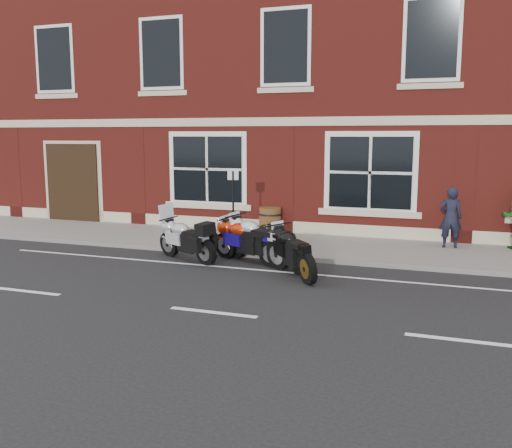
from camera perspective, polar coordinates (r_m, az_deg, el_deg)
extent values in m
plane|color=black|center=(12.63, 1.25, -4.92)|extent=(80.00, 80.00, 0.00)
cube|color=slate|center=(15.42, 4.77, -2.18)|extent=(30.00, 3.00, 0.12)
cube|color=slate|center=(13.93, 3.10, -3.36)|extent=(30.00, 0.16, 0.12)
cube|color=maroon|center=(22.67, 10.06, 16.34)|extent=(24.00, 12.00, 12.00)
cylinder|color=black|center=(14.45, -8.55, -1.98)|extent=(0.62, 0.38, 0.62)
cylinder|color=black|center=(13.36, -4.92, -2.81)|extent=(0.62, 0.38, 0.62)
cube|color=black|center=(13.88, -6.96, -1.01)|extent=(0.81, 0.55, 0.21)
ellipsoid|color=#AAABAF|center=(13.97, -7.34, -0.46)|extent=(0.64, 0.55, 0.31)
cube|color=black|center=(13.56, -5.94, -0.88)|extent=(0.59, 0.46, 0.10)
cube|color=silver|center=(14.31, -8.58, 1.20)|extent=(0.21, 0.39, 0.44)
cylinder|color=black|center=(14.11, -2.96, -2.11)|extent=(0.65, 0.37, 0.64)
cylinder|color=black|center=(13.14, 1.55, -2.93)|extent=(0.65, 0.37, 0.64)
cube|color=black|center=(13.59, -0.94, -1.07)|extent=(0.84, 0.53, 0.22)
ellipsoid|color=#AC2107|center=(13.67, -1.41, -0.49)|extent=(0.66, 0.55, 0.32)
cube|color=black|center=(13.30, 0.32, -0.93)|extent=(0.61, 0.45, 0.10)
cylinder|color=black|center=(13.01, 2.51, -3.03)|extent=(0.52, 0.59, 0.66)
cylinder|color=black|center=(11.67, 5.32, -4.44)|extent=(0.52, 0.59, 0.66)
cube|color=black|center=(12.31, 3.76, -2.06)|extent=(0.72, 0.79, 0.23)
ellipsoid|color=black|center=(12.43, 3.48, -1.37)|extent=(0.65, 0.68, 0.33)
cube|color=black|center=(11.93, 4.56, -2.02)|extent=(0.57, 0.61, 0.10)
cylinder|color=black|center=(14.10, -1.90, -2.01)|extent=(0.67, 0.48, 0.70)
cylinder|color=black|center=(12.91, 2.38, -3.03)|extent=(0.67, 0.48, 0.70)
cube|color=black|center=(13.47, 0.00, -0.92)|extent=(0.88, 0.67, 0.24)
ellipsoid|color=silver|center=(13.57, -0.44, -0.29)|extent=(0.72, 0.65, 0.35)
cube|color=black|center=(13.12, 1.21, -0.80)|extent=(0.66, 0.55, 0.11)
cylinder|color=black|center=(13.69, 1.83, -2.55)|extent=(0.48, 0.53, 0.60)
cylinder|color=black|center=(12.48, 4.29, -3.70)|extent=(0.48, 0.53, 0.60)
cube|color=black|center=(13.06, 2.93, -1.70)|extent=(0.66, 0.71, 0.21)
ellipsoid|color=black|center=(13.17, 2.68, -1.11)|extent=(0.60, 0.61, 0.30)
cube|color=black|center=(12.71, 3.62, -1.65)|extent=(0.52, 0.55, 0.09)
imported|color=black|center=(15.53, 18.88, 0.63)|extent=(0.63, 0.46, 1.58)
cylinder|color=#512E15|center=(16.96, 1.42, 0.38)|extent=(0.66, 0.66, 0.77)
cylinder|color=black|center=(16.99, 1.42, -0.23)|extent=(0.69, 0.69, 0.05)
cylinder|color=black|center=(16.94, 1.42, 1.00)|extent=(0.69, 0.69, 0.05)
cylinder|color=black|center=(15.04, -2.30, 1.58)|extent=(0.05, 0.05, 1.96)
cube|color=silver|center=(14.95, -2.32, 4.97)|extent=(0.28, 0.11, 0.29)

